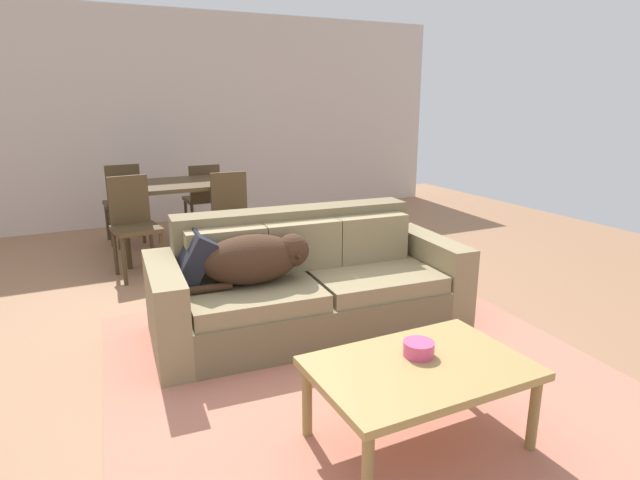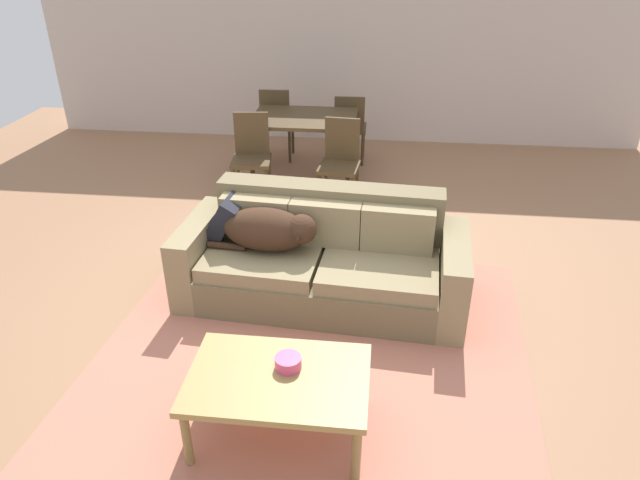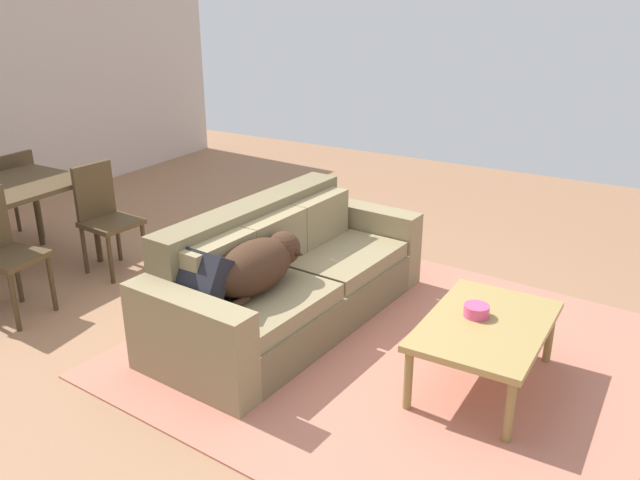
# 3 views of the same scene
# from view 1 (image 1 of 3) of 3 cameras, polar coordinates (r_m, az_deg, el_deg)

# --- Properties ---
(ground_plane) EXTENTS (10.00, 10.00, 0.00)m
(ground_plane) POSITION_cam_1_polar(r_m,az_deg,el_deg) (3.82, -3.75, -10.05)
(ground_plane) COLOR #996C4C
(back_partition) EXTENTS (8.00, 0.12, 2.70)m
(back_partition) POSITION_cam_1_polar(r_m,az_deg,el_deg) (7.32, -16.33, 12.48)
(back_partition) COLOR beige
(back_partition) RESTS_ON ground
(area_rug) EXTENTS (3.14, 3.32, 0.01)m
(area_rug) POSITION_cam_1_polar(r_m,az_deg,el_deg) (3.24, 5.28, -14.87)
(area_rug) COLOR #BD725B
(area_rug) RESTS_ON ground
(couch) EXTENTS (2.24, 1.07, 0.83)m
(couch) POSITION_cam_1_polar(r_m,az_deg,el_deg) (3.81, -1.40, -4.87)
(couch) COLOR #736547
(couch) RESTS_ON ground
(dog_on_left_cushion) EXTENTS (0.85, 0.40, 0.33)m
(dog_on_left_cushion) POSITION_cam_1_polar(r_m,az_deg,el_deg) (3.53, -6.85, -2.00)
(dog_on_left_cushion) COLOR #3D2618
(dog_on_left_cushion) RESTS_ON couch
(throw_pillow_by_left_arm) EXTENTS (0.33, 0.40, 0.39)m
(throw_pillow_by_left_arm) POSITION_cam_1_polar(r_m,az_deg,el_deg) (3.59, -13.68, -2.09)
(throw_pillow_by_left_arm) COLOR black
(throw_pillow_by_left_arm) RESTS_ON couch
(coffee_table) EXTENTS (1.01, 0.67, 0.42)m
(coffee_table) POSITION_cam_1_polar(r_m,az_deg,el_deg) (2.59, 10.75, -13.97)
(coffee_table) COLOR #A6894C
(coffee_table) RESTS_ON ground
(bowl_on_coffee_table) EXTENTS (0.15, 0.15, 0.07)m
(bowl_on_coffee_table) POSITION_cam_1_polar(r_m,az_deg,el_deg) (2.63, 10.61, -11.46)
(bowl_on_coffee_table) COLOR #EA4C7F
(bowl_on_coffee_table) RESTS_ON coffee_table
(dining_table) EXTENTS (1.16, 0.86, 0.75)m
(dining_table) POSITION_cam_1_polar(r_m,az_deg,el_deg) (5.78, -15.69, 5.21)
(dining_table) COLOR #46351F
(dining_table) RESTS_ON ground
(dining_chair_near_left) EXTENTS (0.44, 0.44, 0.93)m
(dining_chair_near_left) POSITION_cam_1_polar(r_m,az_deg,el_deg) (5.17, -19.50, 1.94)
(dining_chair_near_left) COLOR #46351F
(dining_chair_near_left) RESTS_ON ground
(dining_chair_near_right) EXTENTS (0.44, 0.44, 0.90)m
(dining_chair_near_right) POSITION_cam_1_polar(r_m,az_deg,el_deg) (5.35, -9.50, 2.80)
(dining_chair_near_right) COLOR #46351F
(dining_chair_near_right) RESTS_ON ground
(dining_chair_far_left) EXTENTS (0.42, 0.42, 0.91)m
(dining_chair_far_left) POSITION_cam_1_polar(r_m,az_deg,el_deg) (6.36, -20.48, 4.14)
(dining_chair_far_left) COLOR #46351F
(dining_chair_far_left) RESTS_ON ground
(dining_chair_far_right) EXTENTS (0.40, 0.40, 0.85)m
(dining_chair_far_right) POSITION_cam_1_polar(r_m,az_deg,el_deg) (6.51, -12.50, 4.70)
(dining_chair_far_right) COLOR #46351F
(dining_chair_far_right) RESTS_ON ground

